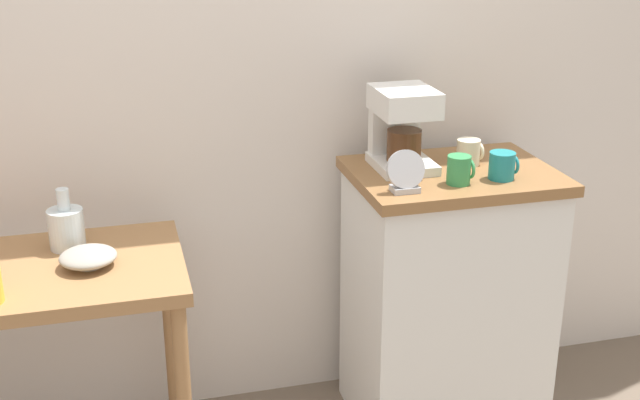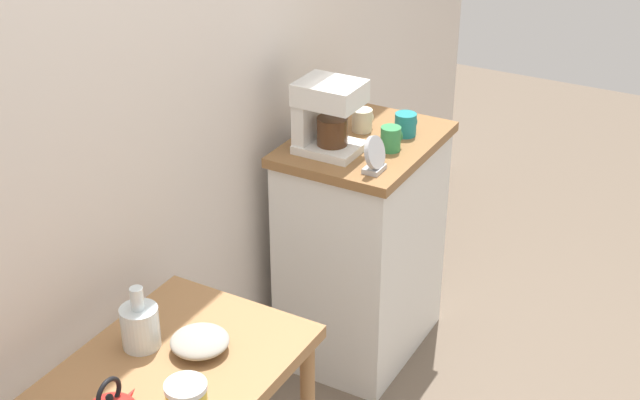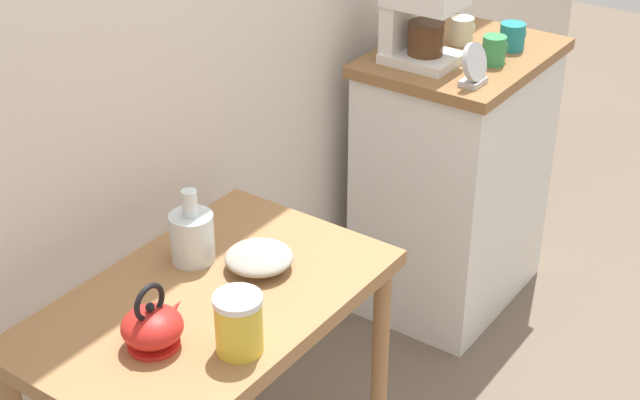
% 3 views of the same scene
% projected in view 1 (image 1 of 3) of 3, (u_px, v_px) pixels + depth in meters
% --- Properties ---
extents(back_wall, '(4.40, 0.10, 2.80)m').
position_uv_depth(back_wall, '(285.00, 7.00, 2.66)').
color(back_wall, silver).
rests_on(back_wall, ground_plane).
extents(wooden_table, '(0.85, 0.54, 0.75)m').
position_uv_depth(wooden_table, '(35.00, 303.00, 2.36)').
color(wooden_table, '#9E7044').
rests_on(wooden_table, ground_plane).
extents(kitchen_counter, '(0.64, 0.48, 0.92)m').
position_uv_depth(kitchen_counter, '(446.00, 298.00, 2.78)').
color(kitchen_counter, white).
rests_on(kitchen_counter, ground_plane).
extents(bowl_stoneware, '(0.16, 0.16, 0.05)m').
position_uv_depth(bowl_stoneware, '(88.00, 257.00, 2.33)').
color(bowl_stoneware, '#9E998C').
rests_on(bowl_stoneware, wooden_table).
extents(glass_carafe_vase, '(0.11, 0.11, 0.19)m').
position_uv_depth(glass_carafe_vase, '(66.00, 227.00, 2.44)').
color(glass_carafe_vase, silver).
rests_on(glass_carafe_vase, wooden_table).
extents(coffee_maker, '(0.18, 0.22, 0.26)m').
position_uv_depth(coffee_maker, '(401.00, 124.00, 2.61)').
color(coffee_maker, white).
rests_on(coffee_maker, kitchen_counter).
extents(mug_dark_teal, '(0.09, 0.08, 0.09)m').
position_uv_depth(mug_dark_teal, '(503.00, 166.00, 2.53)').
color(mug_dark_teal, teal).
rests_on(mug_dark_teal, kitchen_counter).
extents(mug_small_cream, '(0.08, 0.08, 0.08)m').
position_uv_depth(mug_small_cream, '(469.00, 152.00, 2.66)').
color(mug_small_cream, beige).
rests_on(mug_small_cream, kitchen_counter).
extents(mug_tall_green, '(0.08, 0.07, 0.09)m').
position_uv_depth(mug_tall_green, '(460.00, 170.00, 2.49)').
color(mug_tall_green, '#338C4C').
rests_on(mug_tall_green, kitchen_counter).
extents(table_clock, '(0.12, 0.06, 0.13)m').
position_uv_depth(table_clock, '(405.00, 174.00, 2.42)').
color(table_clock, '#B2B5BA').
rests_on(table_clock, kitchen_counter).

